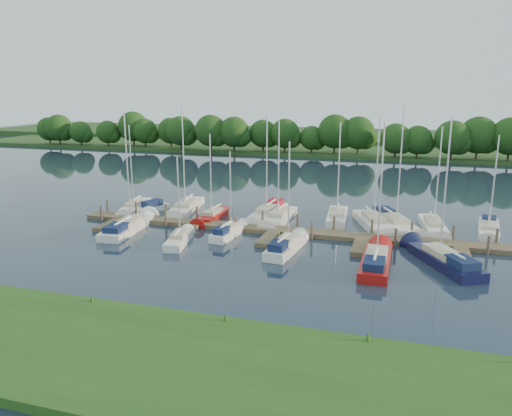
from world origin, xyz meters
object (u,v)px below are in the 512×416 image
(sailboat_s_2, at_px, (229,232))
(sailboat_n_5, at_px, (279,219))
(sailboat_n_0, at_px, (134,208))
(dock, at_px, (275,232))
(motorboat, at_px, (151,208))

(sailboat_s_2, bearing_deg, sailboat_n_5, 69.53)
(sailboat_n_0, bearing_deg, dock, 151.82)
(dock, distance_m, sailboat_s_2, 4.20)
(sailboat_n_0, relative_size, motorboat, 2.04)
(motorboat, relative_size, sailboat_s_2, 0.58)
(motorboat, relative_size, sailboat_n_5, 0.45)
(sailboat_n_5, xyz_separation_m, sailboat_s_2, (-3.02, -6.36, 0.05))
(motorboat, xyz_separation_m, sailboat_s_2, (11.41, -6.33, 0.01))
(dock, bearing_deg, motorboat, 163.19)
(dock, height_order, sailboat_n_0, sailboat_n_0)
(dock, height_order, sailboat_s_2, sailboat_s_2)
(dock, relative_size, sailboat_n_5, 3.79)
(dock, bearing_deg, sailboat_s_2, -155.66)
(sailboat_n_0, bearing_deg, sailboat_n_5, 166.79)
(dock, relative_size, motorboat, 8.44)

